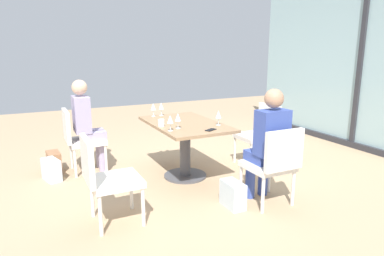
# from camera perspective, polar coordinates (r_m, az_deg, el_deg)

# --- Properties ---
(ground_plane) EXTENTS (12.00, 12.00, 0.00)m
(ground_plane) POSITION_cam_1_polar(r_m,az_deg,el_deg) (4.58, -1.13, -8.07)
(ground_plane) COLOR tan
(window_wall_backdrop) EXTENTS (4.79, 0.10, 2.70)m
(window_wall_backdrop) POSITION_cam_1_polar(r_m,az_deg,el_deg) (6.34, 26.26, 7.76)
(window_wall_backdrop) COLOR #96B7BC
(window_wall_backdrop) RESTS_ON ground_plane
(dining_table_main) EXTENTS (1.32, 0.82, 0.73)m
(dining_table_main) POSITION_cam_1_polar(r_m,az_deg,el_deg) (4.41, -1.17, -1.49)
(dining_table_main) COLOR #997551
(dining_table_main) RESTS_ON ground_plane
(chair_front_left) EXTENTS (0.46, 0.50, 0.87)m
(chair_front_left) POSITION_cam_1_polar(r_m,az_deg,el_deg) (4.85, -18.30, -1.38)
(chair_front_left) COLOR silver
(chair_front_left) RESTS_ON ground_plane
(chair_far_right) EXTENTS (0.50, 0.46, 0.87)m
(chair_far_right) POSITION_cam_1_polar(r_m,az_deg,el_deg) (3.71, 13.48, -5.49)
(chair_far_right) COLOR silver
(chair_far_right) RESTS_ON ground_plane
(chair_front_right) EXTENTS (0.46, 0.50, 0.87)m
(chair_front_right) POSITION_cam_1_polar(r_m,az_deg,el_deg) (3.34, -14.32, -7.62)
(chair_front_right) COLOR silver
(chair_front_right) RESTS_ON ground_plane
(chair_near_window) EXTENTS (0.46, 0.51, 0.87)m
(chair_near_window) POSITION_cam_1_polar(r_m,az_deg,el_deg) (5.04, 11.35, -0.44)
(chair_near_window) COLOR silver
(chair_near_window) RESTS_ON ground_plane
(person_front_left) EXTENTS (0.34, 0.39, 1.26)m
(person_front_left) POSITION_cam_1_polar(r_m,az_deg,el_deg) (4.82, -17.19, 1.09)
(person_front_left) COLOR #9E93B7
(person_front_left) RESTS_ON ground_plane
(person_far_right) EXTENTS (0.39, 0.34, 1.26)m
(person_far_right) POSITION_cam_1_polar(r_m,az_deg,el_deg) (3.73, 12.58, -2.06)
(person_far_right) COLOR #384C9E
(person_far_right) RESTS_ON ground_plane
(wine_glass_0) EXTENTS (0.07, 0.07, 0.18)m
(wine_glass_0) POSITION_cam_1_polar(r_m,az_deg,el_deg) (4.80, -6.49, 3.52)
(wine_glass_0) COLOR silver
(wine_glass_0) RESTS_ON dining_table_main
(wine_glass_1) EXTENTS (0.07, 0.07, 0.18)m
(wine_glass_1) POSITION_cam_1_polar(r_m,az_deg,el_deg) (3.92, -3.67, 1.40)
(wine_glass_1) COLOR silver
(wine_glass_1) RESTS_ON dining_table_main
(wine_glass_2) EXTENTS (0.07, 0.07, 0.18)m
(wine_glass_2) POSITION_cam_1_polar(r_m,az_deg,el_deg) (4.03, -2.37, 1.75)
(wine_glass_2) COLOR silver
(wine_glass_2) RESTS_ON dining_table_main
(wine_glass_3) EXTENTS (0.07, 0.07, 0.18)m
(wine_glass_3) POSITION_cam_1_polar(r_m,az_deg,el_deg) (4.84, -5.17, 3.63)
(wine_glass_3) COLOR silver
(wine_glass_3) RESTS_ON dining_table_main
(wine_glass_4) EXTENTS (0.07, 0.07, 0.18)m
(wine_glass_4) POSITION_cam_1_polar(r_m,az_deg,el_deg) (4.21, 4.45, 2.22)
(wine_glass_4) COLOR silver
(wine_glass_4) RESTS_ON dining_table_main
(coffee_cup) EXTENTS (0.08, 0.08, 0.09)m
(coffee_cup) POSITION_cam_1_polar(r_m,az_deg,el_deg) (4.16, -5.15, 0.85)
(coffee_cup) COLOR white
(coffee_cup) RESTS_ON dining_table_main
(cell_phone_on_table) EXTENTS (0.13, 0.16, 0.01)m
(cell_phone_on_table) POSITION_cam_1_polar(r_m,az_deg,el_deg) (3.97, 3.14, -0.31)
(cell_phone_on_table) COLOR black
(cell_phone_on_table) RESTS_ON dining_table_main
(handbag_0) EXTENTS (0.31, 0.18, 0.28)m
(handbag_0) POSITION_cam_1_polar(r_m,az_deg,el_deg) (5.06, -22.05, -5.29)
(handbag_0) COLOR #A3704C
(handbag_0) RESTS_ON ground_plane
(handbag_1) EXTENTS (0.30, 0.16, 0.28)m
(handbag_1) POSITION_cam_1_polar(r_m,az_deg,el_deg) (3.73, 6.83, -10.98)
(handbag_1) COLOR silver
(handbag_1) RESTS_ON ground_plane
(handbag_2) EXTENTS (0.33, 0.23, 0.28)m
(handbag_2) POSITION_cam_1_polar(r_m,az_deg,el_deg) (4.76, -22.43, -6.48)
(handbag_2) COLOR silver
(handbag_2) RESTS_ON ground_plane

